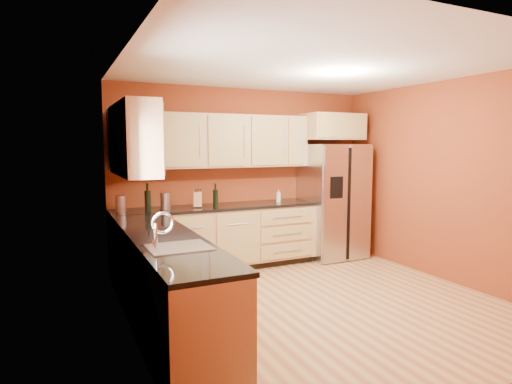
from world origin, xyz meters
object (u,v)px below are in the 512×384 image
wine_bottle_a (148,197)px  soap_dispenser (278,196)px  canister_left (121,204)px  knife_block (198,200)px  refrigerator (332,201)px

wine_bottle_a → soap_dispenser: size_ratio=1.98×
canister_left → knife_block: bearing=-1.3°
wine_bottle_a → knife_block: size_ratio=1.71×
refrigerator → knife_block: bearing=178.6°
knife_block → soap_dispenser: 1.24m
wine_bottle_a → soap_dispenser: 1.93m
soap_dispenser → refrigerator: bearing=-2.1°
canister_left → knife_block: canister_left is taller
canister_left → soap_dispenser: size_ratio=1.16×
wine_bottle_a → knife_block: 0.69m
knife_block → soap_dispenser: (1.24, -0.02, -0.01)m
wine_bottle_a → soap_dispenser: bearing=0.1°
wine_bottle_a → knife_block: (0.68, 0.02, -0.07)m
wine_bottle_a → soap_dispenser: wine_bottle_a is taller
refrigerator → wine_bottle_a: size_ratio=4.97×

